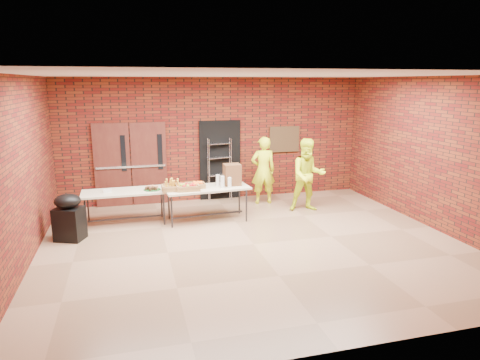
{
  "coord_description": "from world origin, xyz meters",
  "views": [
    {
      "loc": [
        -2.26,
        -7.48,
        3.07
      ],
      "look_at": [
        0.1,
        1.4,
        0.96
      ],
      "focal_mm": 32.0,
      "sensor_mm": 36.0,
      "label": 1
    }
  ],
  "objects_px": {
    "wire_rack": "(220,170)",
    "table_left": "(125,194)",
    "table_right": "(207,190)",
    "coffee_dispenser": "(232,175)",
    "volunteer_woman": "(263,170)",
    "volunteer_man": "(308,175)",
    "covered_grill": "(69,217)"
  },
  "relations": [
    {
      "from": "table_left",
      "to": "wire_rack",
      "type": "bearing_deg",
      "value": 28.59
    },
    {
      "from": "table_right",
      "to": "covered_grill",
      "type": "relative_size",
      "value": 2.06
    },
    {
      "from": "table_left",
      "to": "volunteer_woman",
      "type": "xyz_separation_m",
      "value": [
        3.45,
        0.81,
        0.18
      ]
    },
    {
      "from": "table_left",
      "to": "volunteer_woman",
      "type": "bearing_deg",
      "value": 11.9
    },
    {
      "from": "table_left",
      "to": "table_right",
      "type": "bearing_deg",
      "value": -8.51
    },
    {
      "from": "table_right",
      "to": "coffee_dispenser",
      "type": "relative_size",
      "value": 3.99
    },
    {
      "from": "coffee_dispenser",
      "to": "volunteer_man",
      "type": "height_order",
      "value": "volunteer_man"
    },
    {
      "from": "table_right",
      "to": "volunteer_woman",
      "type": "distance_m",
      "value": 1.96
    },
    {
      "from": "table_right",
      "to": "covered_grill",
      "type": "xyz_separation_m",
      "value": [
        -2.87,
        -0.52,
        -0.24
      ]
    },
    {
      "from": "wire_rack",
      "to": "volunteer_man",
      "type": "xyz_separation_m",
      "value": [
        1.86,
        -1.48,
        0.06
      ]
    },
    {
      "from": "wire_rack",
      "to": "table_right",
      "type": "xyz_separation_m",
      "value": [
        -0.64,
        -1.62,
        -0.12
      ]
    },
    {
      "from": "covered_grill",
      "to": "volunteer_woman",
      "type": "distance_m",
      "value": 4.8
    },
    {
      "from": "table_left",
      "to": "covered_grill",
      "type": "distance_m",
      "value": 1.33
    },
    {
      "from": "wire_rack",
      "to": "table_left",
      "type": "bearing_deg",
      "value": -161.37
    },
    {
      "from": "volunteer_man",
      "to": "table_left",
      "type": "bearing_deg",
      "value": -170.79
    },
    {
      "from": "covered_grill",
      "to": "volunteer_woman",
      "type": "bearing_deg",
      "value": 41.6
    },
    {
      "from": "volunteer_woman",
      "to": "volunteer_man",
      "type": "bearing_deg",
      "value": 138.3
    },
    {
      "from": "table_right",
      "to": "volunteer_man",
      "type": "height_order",
      "value": "volunteer_man"
    },
    {
      "from": "table_left",
      "to": "volunteer_woman",
      "type": "distance_m",
      "value": 3.54
    },
    {
      "from": "table_left",
      "to": "covered_grill",
      "type": "relative_size",
      "value": 1.95
    },
    {
      "from": "coffee_dispenser",
      "to": "covered_grill",
      "type": "relative_size",
      "value": 0.52
    },
    {
      "from": "table_left",
      "to": "volunteer_man",
      "type": "distance_m",
      "value": 4.3
    },
    {
      "from": "wire_rack",
      "to": "covered_grill",
      "type": "bearing_deg",
      "value": -159.9
    },
    {
      "from": "volunteer_man",
      "to": "table_right",
      "type": "bearing_deg",
      "value": -166.37
    },
    {
      "from": "wire_rack",
      "to": "volunteer_man",
      "type": "height_order",
      "value": "volunteer_man"
    },
    {
      "from": "coffee_dispenser",
      "to": "volunteer_woman",
      "type": "bearing_deg",
      "value": 42.25
    },
    {
      "from": "table_left",
      "to": "coffee_dispenser",
      "type": "relative_size",
      "value": 3.78
    },
    {
      "from": "coffee_dispenser",
      "to": "volunteer_man",
      "type": "xyz_separation_m",
      "value": [
        1.9,
        0.07,
        -0.13
      ]
    },
    {
      "from": "table_right",
      "to": "table_left",
      "type": "bearing_deg",
      "value": 167.73
    },
    {
      "from": "coffee_dispenser",
      "to": "volunteer_woman",
      "type": "height_order",
      "value": "volunteer_woman"
    },
    {
      "from": "table_right",
      "to": "volunteer_woman",
      "type": "height_order",
      "value": "volunteer_woman"
    },
    {
      "from": "table_left",
      "to": "volunteer_man",
      "type": "height_order",
      "value": "volunteer_man"
    }
  ]
}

